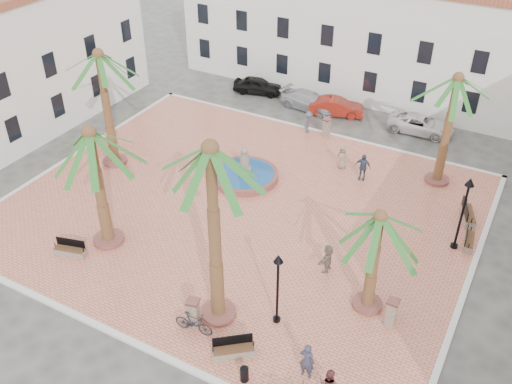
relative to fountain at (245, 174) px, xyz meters
The scene contains 33 objects.
ground 3.23m from the fountain, 64.08° to the right, with size 120.00×120.00×0.00m, color #56544F.
plaza 3.22m from the fountain, 64.08° to the right, with size 26.00×22.00×0.15m, color #E37D61.
kerb_n 8.25m from the fountain, 80.24° to the left, with size 26.30×0.30×0.16m, color silver.
kerb_s 13.95m from the fountain, 84.25° to the right, with size 26.30×0.30×0.16m, color silver.
kerb_e 14.69m from the fountain, 11.29° to the right, with size 0.30×22.30×0.16m, color silver.
kerb_w 11.96m from the fountain, 166.09° to the right, with size 0.30×22.30×0.16m, color silver.
building_north 17.71m from the fountain, 85.33° to the left, with size 30.40×7.40×9.50m.
fountain is the anchor object (origin of this frame).
palm_nw 10.82m from the fountain, 164.03° to the right, with size 5.11×5.11×7.80m.
palm_sw 11.05m from the fountain, 110.42° to the right, with size 5.42×5.42×7.04m.
palm_s 13.96m from the fountain, 66.23° to the right, with size 5.31×5.31×9.25m.
palm_e 13.25m from the fountain, 32.95° to the right, with size 4.68×4.68×5.55m.
palm_ne 13.40m from the fountain, 27.23° to the left, with size 4.88×4.88×7.26m.
bench_s 11.66m from the fountain, 111.90° to the right, with size 1.79×0.95×0.90m.
bench_se 14.01m from the fountain, 62.26° to the right, with size 1.79×1.59×0.97m.
bench_e 13.78m from the fountain, ahead, with size 0.69×1.68×0.86m.
bench_ne 13.45m from the fountain, ahead, with size 1.24×2.06×1.04m.
lamppost_s 12.35m from the fountain, 53.35° to the right, with size 0.43×0.43×3.94m.
lamppost_e 13.44m from the fountain, ahead, with size 0.48×0.48×4.39m.
bollard_se 12.47m from the fountain, 70.79° to the right, with size 0.67×0.67×1.53m.
bollard_n 7.90m from the fountain, 72.50° to the left, with size 0.60×0.60×1.41m.
bollard_e 14.01m from the fountain, 32.25° to the right, with size 0.54×0.54×1.48m.
litter_bin 15.28m from the fountain, 60.34° to the right, with size 0.36×0.36×0.70m, color black.
cyclist_a 15.30m from the fountain, 50.73° to the right, with size 0.66×0.44×1.82m, color #323448.
bicycle_b 12.85m from the fountain, 70.43° to the right, with size 0.52×1.85×1.11m, color black.
pedestrian_fountain_a 6.43m from the fountain, 40.41° to the left, with size 0.76×0.49×1.56m, color #917A5C.
pedestrian_fountain_b 7.40m from the fountain, 28.21° to the left, with size 1.05×0.44×1.78m, color #38465F.
pedestrian_north 7.60m from the fountain, 82.80° to the left, with size 1.04×0.60×1.62m, color #4D4D53.
pedestrian_east 9.62m from the fountain, 34.65° to the right, with size 1.47×0.47×1.59m, color gray.
car_black 13.23m from the fountain, 115.04° to the left, with size 1.60×3.97×1.35m, color black.
car_red 11.47m from the fountain, 82.08° to the left, with size 1.44×4.14×1.36m, color maroon.
car_silver 11.33m from the fountain, 93.34° to the left, with size 1.90×4.67×1.35m, color silver.
car_white 14.13m from the fountain, 55.67° to the left, with size 2.15×4.67×1.30m, color silver.
Camera 1 is at (13.79, -23.33, 19.73)m, focal length 40.00 mm.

